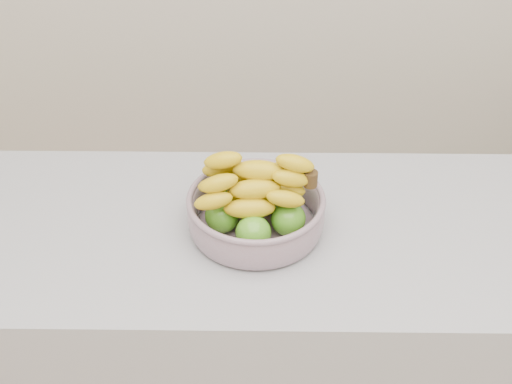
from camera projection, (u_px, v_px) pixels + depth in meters
counter at (311, 362)px, 1.84m from camera, size 2.00×0.60×0.90m
fruit_bowl at (256, 208)px, 1.54m from camera, size 0.30×0.30×0.18m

